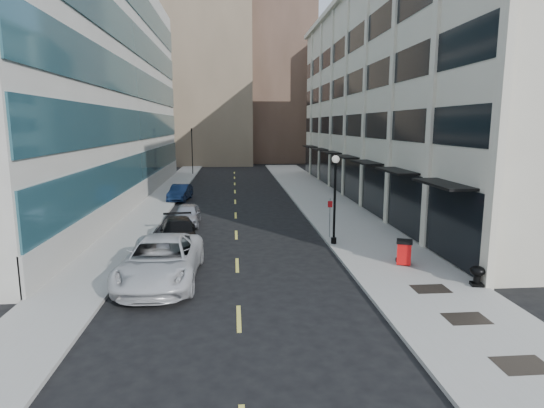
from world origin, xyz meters
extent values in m
plane|color=black|center=(0.00, 0.00, 0.00)|extent=(160.00, 160.00, 0.00)
cube|color=#9A988C|center=(7.50, 20.00, 0.07)|extent=(5.00, 80.00, 0.15)
cube|color=#9A988C|center=(-6.50, 20.00, 0.07)|extent=(3.00, 80.00, 0.15)
cube|color=beige|center=(17.00, 27.00, 9.00)|extent=(14.00, 46.00, 18.00)
cube|color=black|center=(10.02, 27.00, 2.00)|extent=(0.18, 46.00, 3.60)
cube|color=black|center=(10.03, 27.00, 6.50)|extent=(0.12, 46.00, 1.80)
cube|color=black|center=(10.03, 27.00, 10.00)|extent=(0.12, 46.00, 1.80)
cube|color=black|center=(10.03, 27.00, 13.50)|extent=(0.12, 46.00, 1.80)
cube|color=beige|center=(10.00, 4.00, 9.00)|extent=(0.35, 0.60, 18.00)
cube|color=beige|center=(10.00, 10.00, 9.00)|extent=(0.35, 0.60, 18.00)
cube|color=beige|center=(10.00, 16.00, 9.00)|extent=(0.35, 0.60, 18.00)
cube|color=beige|center=(10.00, 22.00, 9.00)|extent=(0.35, 0.60, 18.00)
cube|color=beige|center=(10.00, 28.00, 9.00)|extent=(0.35, 0.60, 18.00)
cube|color=beige|center=(10.00, 34.00, 9.00)|extent=(0.35, 0.60, 18.00)
cube|color=beige|center=(10.00, 40.00, 9.00)|extent=(0.35, 0.60, 18.00)
cube|color=beige|center=(10.00, 46.00, 9.00)|extent=(0.35, 0.60, 18.00)
cube|color=black|center=(9.35, 7.00, 3.90)|extent=(1.30, 4.00, 0.12)
cube|color=black|center=(9.35, 13.00, 3.90)|extent=(1.30, 4.00, 0.12)
cube|color=black|center=(9.35, 19.00, 3.90)|extent=(1.30, 4.00, 0.12)
cube|color=black|center=(9.35, 25.00, 3.90)|extent=(1.30, 4.00, 0.12)
cube|color=black|center=(9.35, 31.00, 3.90)|extent=(1.30, 4.00, 0.12)
cube|color=black|center=(9.35, 37.00, 3.90)|extent=(1.30, 4.00, 0.12)
cube|color=black|center=(9.35, 43.00, 3.90)|extent=(1.30, 4.00, 0.12)
cube|color=beige|center=(-16.00, 27.00, 10.00)|extent=(16.00, 46.00, 20.00)
cube|color=#9A988C|center=(-7.96, 27.00, 0.90)|extent=(0.20, 46.00, 1.80)
cube|color=#295661|center=(-7.97, 27.00, 3.00)|extent=(0.14, 45.60, 2.40)
cube|color=#295661|center=(-7.97, 27.00, 6.50)|extent=(0.14, 45.60, 2.40)
cube|color=#295661|center=(-7.97, 27.00, 10.00)|extent=(0.14, 45.60, 2.40)
cube|color=#295661|center=(-7.97, 27.00, 13.50)|extent=(0.14, 45.60, 2.40)
cube|color=#846F56|center=(-4.00, 68.00, 14.00)|extent=(14.00, 18.00, 28.00)
cube|color=brown|center=(8.00, 72.00, 17.00)|extent=(12.00, 16.00, 34.00)
cube|color=#846F56|center=(-14.00, 78.00, 11.00)|extent=(12.00, 14.00, 22.00)
cube|color=beige|center=(18.00, 66.00, 10.00)|extent=(10.00, 14.00, 20.00)
cube|color=black|center=(7.60, -2.00, 0.15)|extent=(1.40, 1.00, 0.01)
cube|color=black|center=(7.60, 1.00, 0.15)|extent=(1.40, 1.00, 0.01)
cube|color=black|center=(7.60, 3.80, 0.15)|extent=(1.40, 1.00, 0.01)
cube|color=#D8CC4C|center=(0.00, 2.00, 0.01)|extent=(0.15, 2.20, 0.01)
cube|color=#D8CC4C|center=(0.00, 8.00, 0.01)|extent=(0.15, 2.20, 0.01)
cube|color=#D8CC4C|center=(0.00, 14.00, 0.01)|extent=(0.15, 2.20, 0.01)
cube|color=#D8CC4C|center=(0.00, 20.00, 0.01)|extent=(0.15, 2.20, 0.01)
cube|color=#D8CC4C|center=(0.00, 26.00, 0.01)|extent=(0.15, 2.20, 0.01)
cube|color=#D8CC4C|center=(0.00, 32.00, 0.01)|extent=(0.15, 2.20, 0.01)
cube|color=#D8CC4C|center=(0.00, 38.00, 0.01)|extent=(0.15, 2.20, 0.01)
cube|color=#D8CC4C|center=(0.00, 44.00, 0.01)|extent=(0.15, 2.20, 0.01)
cube|color=#D8CC4C|center=(0.00, 50.00, 0.01)|extent=(0.15, 2.20, 0.01)
cylinder|color=black|center=(-5.50, 48.00, 3.00)|extent=(0.12, 0.12, 6.00)
imported|color=black|center=(-5.50, 48.00, 5.99)|extent=(0.66, 0.66, 1.98)
imported|color=silver|center=(-3.20, 6.00, 0.93)|extent=(3.20, 6.74, 1.86)
imported|color=black|center=(-3.20, 12.12, 0.71)|extent=(2.61, 5.08, 1.41)
imported|color=#9A9CA2|center=(-3.20, 16.97, 0.71)|extent=(1.73, 4.16, 1.41)
imported|color=#122345|center=(-4.80, 27.16, 0.69)|extent=(1.92, 4.32, 1.38)
cube|color=red|center=(7.72, 7.02, 0.70)|extent=(0.81, 0.81, 1.01)
cube|color=black|center=(7.72, 7.02, 1.24)|extent=(0.91, 0.91, 0.12)
cylinder|color=black|center=(7.51, 7.35, 0.26)|extent=(0.06, 0.22, 0.22)
cylinder|color=black|center=(7.92, 7.35, 0.26)|extent=(0.06, 0.22, 0.22)
cylinder|color=black|center=(5.30, 11.00, 0.32)|extent=(0.30, 0.30, 0.33)
cylinder|color=black|center=(5.30, 11.00, 2.48)|extent=(0.13, 0.13, 4.28)
sphere|color=silver|center=(5.30, 11.00, 4.75)|extent=(0.41, 0.41, 0.41)
cone|color=black|center=(5.30, 11.00, 4.99)|extent=(0.11, 0.11, 0.17)
cylinder|color=slate|center=(5.37, 12.47, 1.28)|extent=(0.04, 0.04, 2.26)
cube|color=#AF0B0E|center=(5.37, 12.45, 2.08)|extent=(0.27, 0.06, 0.36)
cube|color=black|center=(9.60, 4.00, 0.21)|extent=(0.53, 0.53, 0.13)
cylinder|color=black|center=(9.60, 4.00, 0.47)|extent=(0.28, 0.28, 0.43)
ellipsoid|color=black|center=(9.60, 4.00, 0.77)|extent=(0.60, 0.60, 0.42)
camera|label=1|loc=(-0.11, -12.71, 6.56)|focal=30.00mm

